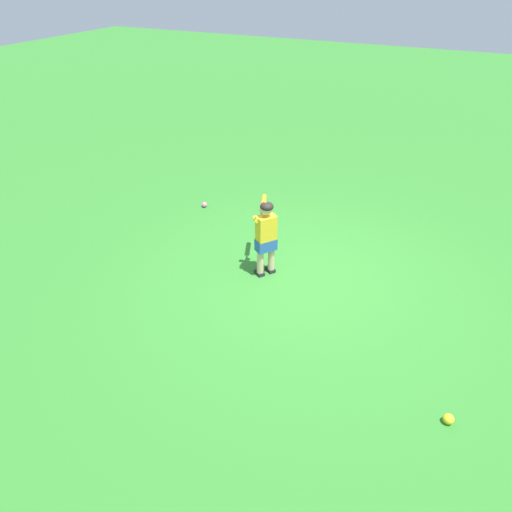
% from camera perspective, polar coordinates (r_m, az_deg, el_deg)
% --- Properties ---
extents(ground_plane, '(40.00, 40.00, 0.00)m').
position_cam_1_polar(ground_plane, '(6.60, 5.99, -2.56)').
color(ground_plane, '#2D7528').
extents(child_batter, '(0.46, 0.73, 1.08)m').
position_cam_1_polar(child_batter, '(6.33, 1.15, 2.97)').
color(child_batter, '#232328').
rests_on(child_batter, ground).
extents(play_ball_midfield, '(0.10, 0.10, 0.10)m').
position_cam_1_polar(play_ball_midfield, '(5.08, 21.76, -17.42)').
color(play_ball_midfield, yellow).
rests_on(play_ball_midfield, ground).
extents(play_ball_by_bucket, '(0.09, 0.09, 0.09)m').
position_cam_1_polar(play_ball_by_bucket, '(8.45, -6.10, 6.04)').
color(play_ball_by_bucket, pink).
rests_on(play_ball_by_bucket, ground).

